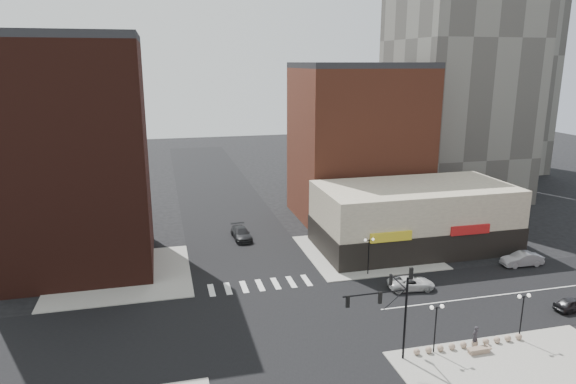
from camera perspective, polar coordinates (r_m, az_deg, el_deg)
name	(u,v)px	position (r m, az deg, el deg)	size (l,w,h in m)	color
ground	(279,322)	(47.85, -1.06, -14.29)	(240.00, 240.00, 0.00)	black
road_ew	(279,322)	(47.85, -1.06, -14.28)	(200.00, 14.00, 0.02)	black
road_ns	(279,322)	(47.85, -1.06, -14.28)	(14.00, 200.00, 0.02)	black
sidewalk_nw	(121,275)	(60.19, -18.07, -8.75)	(15.00, 15.00, 0.12)	gray
sidewalk_ne	(366,252)	(64.56, 8.67, -6.59)	(15.00, 15.00, 0.12)	gray
building_nw	(71,159)	(61.12, -22.95, 3.37)	(16.00, 15.00, 25.00)	#361711
building_ne_midrise	(358,144)	(76.90, 7.79, 5.26)	(18.00, 15.00, 22.00)	brown
building_ne_row	(414,222)	(66.63, 13.79, -3.23)	(24.20, 12.20, 8.00)	beige
traffic_signal	(393,301)	(41.18, 11.55, -11.83)	(5.59, 3.09, 7.77)	black
street_lamp_se_a	(436,316)	(43.44, 16.14, -13.14)	(1.22, 0.32, 4.16)	black
street_lamp_se_b	(523,305)	(47.72, 24.66, -11.35)	(1.22, 0.32, 4.16)	black
street_lamp_ne	(369,247)	(56.92, 8.98, -6.04)	(1.22, 0.32, 4.16)	black
bollard_row	(469,344)	(46.38, 19.47, -15.63)	(9.99, 0.54, 0.54)	#A0846E
white_suv	(411,283)	(55.32, 13.54, -9.82)	(2.22, 4.81, 1.34)	silver
dark_sedan_east	(573,304)	(56.50, 29.06, -10.82)	(1.50, 3.74, 1.27)	black
silver_sedan	(522,259)	(65.43, 24.55, -6.81)	(1.67, 4.79, 1.58)	gray
dark_sedan_north	(241,233)	(68.50, -5.21, -4.61)	(2.18, 5.36, 1.55)	black
pedestrian	(475,336)	(46.33, 20.06, -14.82)	(0.66, 0.43, 1.80)	#29262C
stone_bench	(479,350)	(45.82, 20.46, -16.14)	(1.96, 0.60, 0.46)	gray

